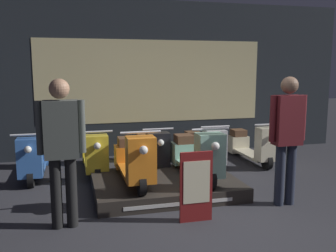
{
  "coord_description": "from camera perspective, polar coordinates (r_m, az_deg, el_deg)",
  "views": [
    {
      "loc": [
        -1.69,
        -4.04,
        1.85
      ],
      "look_at": [
        -0.15,
        1.86,
        0.88
      ],
      "focal_mm": 40.0,
      "sensor_mm": 36.0,
      "label": 1
    }
  ],
  "objects": [
    {
      "name": "shop_wall_back",
      "position": [
        7.92,
        -2.35,
        7.18
      ],
      "size": [
        8.63,
        0.09,
        3.2
      ],
      "color": "#23282D",
      "rests_on": "ground_plane"
    },
    {
      "name": "price_sign_board",
      "position": [
        4.53,
        4.31,
        -9.19
      ],
      "size": [
        0.4,
        0.04,
        0.86
      ],
      "color": "maroon",
      "rests_on": "ground_plane"
    },
    {
      "name": "person_left_browsing",
      "position": [
        4.38,
        -15.91,
        -2.51
      ],
      "size": [
        0.54,
        0.22,
        1.72
      ],
      "color": "black",
      "rests_on": "ground_plane"
    },
    {
      "name": "scooter_backrow_1",
      "position": [
        6.71,
        -11.13,
        -4.28
      ],
      "size": [
        0.52,
        1.63,
        0.84
      ],
      "color": "black",
      "rests_on": "ground_plane"
    },
    {
      "name": "ground_plane",
      "position": [
        4.75,
        7.66,
        -13.98
      ],
      "size": [
        30.0,
        30.0,
        0.0
      ],
      "primitive_type": "plane",
      "color": "#2D2D33"
    },
    {
      "name": "person_right_browsing",
      "position": [
        5.18,
        17.71,
        -0.9
      ],
      "size": [
        0.53,
        0.22,
        1.73
      ],
      "color": "#232838",
      "rests_on": "ground_plane"
    },
    {
      "name": "scooter_backrow_0",
      "position": [
        6.73,
        -19.79,
        -4.61
      ],
      "size": [
        0.52,
        1.63,
        0.84
      ],
      "color": "black",
      "rests_on": "ground_plane"
    },
    {
      "name": "display_platform",
      "position": [
        5.66,
        -0.46,
        -8.99
      ],
      "size": [
        2.1,
        1.57,
        0.2
      ],
      "color": "#2D2823",
      "rests_on": "ground_plane"
    },
    {
      "name": "scooter_backrow_2",
      "position": [
        6.84,
        -2.61,
        -3.86
      ],
      "size": [
        0.52,
        1.63,
        0.84
      ],
      "color": "black",
      "rests_on": "ground_plane"
    },
    {
      "name": "scooter_backrow_4",
      "position": [
        7.52,
        12.69,
        -2.9
      ],
      "size": [
        0.52,
        1.63,
        0.84
      ],
      "color": "black",
      "rests_on": "ground_plane"
    },
    {
      "name": "scooter_display_left",
      "position": [
        5.42,
        -5.25,
        -5.18
      ],
      "size": [
        0.52,
        1.63,
        0.84
      ],
      "color": "black",
      "rests_on": "display_platform"
    },
    {
      "name": "scooter_display_right",
      "position": [
        5.65,
        4.3,
        -4.59
      ],
      "size": [
        0.52,
        1.63,
        0.84
      ],
      "color": "black",
      "rests_on": "display_platform"
    },
    {
      "name": "scooter_backrow_3",
      "position": [
        7.12,
        5.41,
        -3.39
      ],
      "size": [
        0.52,
        1.63,
        0.84
      ],
      "color": "black",
      "rests_on": "ground_plane"
    }
  ]
}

